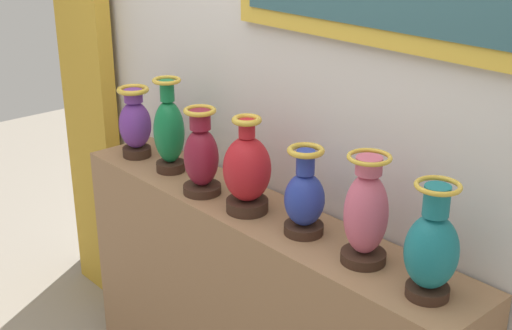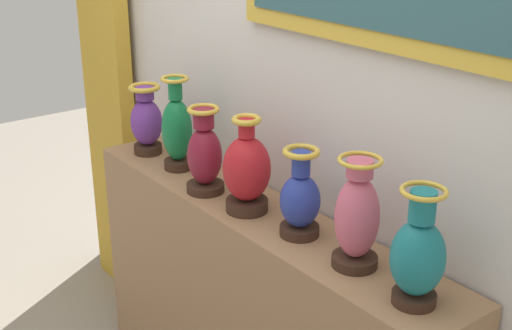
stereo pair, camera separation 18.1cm
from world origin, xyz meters
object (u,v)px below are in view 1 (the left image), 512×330
(vase_violet, at_px, (135,124))
(vase_cobalt, at_px, (305,198))
(vase_burgundy, at_px, (201,156))
(vase_emerald, at_px, (169,131))
(vase_teal, at_px, (432,249))
(vase_rose, at_px, (366,214))
(vase_crimson, at_px, (247,171))

(vase_violet, height_order, vase_cobalt, same)
(vase_burgundy, distance_m, vase_cobalt, 0.51)
(vase_emerald, bearing_deg, vase_burgundy, -8.74)
(vase_teal, bearing_deg, vase_emerald, 179.65)
(vase_rose, height_order, vase_teal, vase_rose)
(vase_violet, distance_m, vase_crimson, 0.76)
(vase_violet, xyz_separation_m, vase_crimson, (0.76, -0.01, 0.01))
(vase_violet, distance_m, vase_teal, 1.56)
(vase_rose, xyz_separation_m, vase_teal, (0.26, -0.02, -0.01))
(vase_emerald, xyz_separation_m, vase_teal, (1.31, -0.01, -0.02))
(vase_cobalt, xyz_separation_m, vase_teal, (0.53, -0.02, 0.02))
(vase_emerald, bearing_deg, vase_crimson, -2.01)
(vase_burgundy, bearing_deg, vase_rose, 3.77)
(vase_rose, bearing_deg, vase_emerald, -179.49)
(vase_cobalt, distance_m, vase_teal, 0.53)
(vase_teal, bearing_deg, vase_cobalt, 178.17)
(vase_violet, distance_m, vase_emerald, 0.25)
(vase_burgundy, height_order, vase_rose, vase_rose)
(vase_cobalt, bearing_deg, vase_teal, -1.83)
(vase_teal, bearing_deg, vase_violet, -179.91)
(vase_rose, bearing_deg, vase_teal, -3.84)
(vase_rose, bearing_deg, vase_burgundy, -176.23)
(vase_burgundy, xyz_separation_m, vase_cobalt, (0.51, 0.05, -0.02))
(vase_violet, bearing_deg, vase_teal, 0.09)
(vase_crimson, bearing_deg, vase_teal, 0.73)
(vase_rose, relative_size, vase_teal, 1.02)
(vase_violet, bearing_deg, vase_cobalt, 1.07)
(vase_violet, bearing_deg, vase_emerald, 2.42)
(vase_emerald, bearing_deg, vase_cobalt, 0.64)
(vase_violet, height_order, vase_burgundy, vase_burgundy)
(vase_violet, relative_size, vase_emerald, 0.79)
(vase_rose, bearing_deg, vase_crimson, -177.07)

